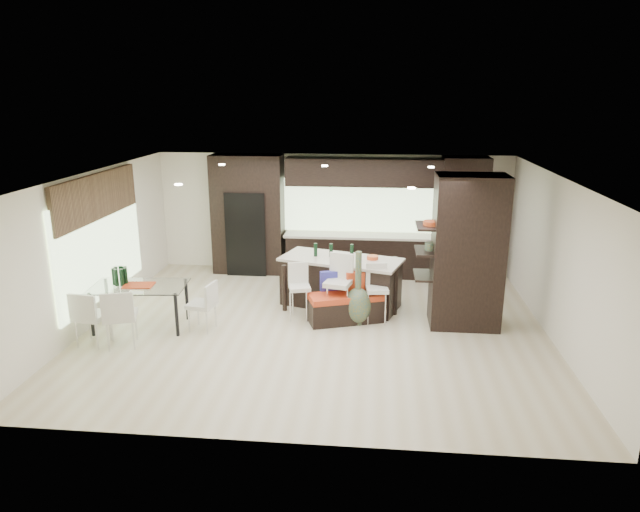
# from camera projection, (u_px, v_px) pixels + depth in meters

# --- Properties ---
(ground) EXTENTS (8.00, 8.00, 0.00)m
(ground) POSITION_uv_depth(u_px,v_px,m) (317.00, 327.00, 10.14)
(ground) COLOR beige
(ground) RESTS_ON ground
(back_wall) EXTENTS (8.00, 0.02, 2.70)m
(back_wall) POSITION_uv_depth(u_px,v_px,m) (332.00, 213.00, 13.12)
(back_wall) COLOR white
(back_wall) RESTS_ON ground
(left_wall) EXTENTS (0.02, 7.00, 2.70)m
(left_wall) POSITION_uv_depth(u_px,v_px,m) (94.00, 248.00, 10.15)
(left_wall) COLOR white
(left_wall) RESTS_ON ground
(right_wall) EXTENTS (0.02, 7.00, 2.70)m
(right_wall) POSITION_uv_depth(u_px,v_px,m) (558.00, 261.00, 9.39)
(right_wall) COLOR white
(right_wall) RESTS_ON ground
(ceiling) EXTENTS (8.00, 7.00, 0.02)m
(ceiling) POSITION_uv_depth(u_px,v_px,m) (316.00, 176.00, 9.40)
(ceiling) COLOR white
(ceiling) RESTS_ON ground
(window_left) EXTENTS (0.04, 3.20, 1.90)m
(window_left) POSITION_uv_depth(u_px,v_px,m) (101.00, 246.00, 10.34)
(window_left) COLOR #B2D199
(window_left) RESTS_ON left_wall
(window_back) EXTENTS (3.40, 0.04, 1.20)m
(window_back) POSITION_uv_depth(u_px,v_px,m) (359.00, 205.00, 12.97)
(window_back) COLOR #B2D199
(window_back) RESTS_ON back_wall
(stone_accent) EXTENTS (0.08, 3.00, 0.80)m
(stone_accent) POSITION_uv_depth(u_px,v_px,m) (97.00, 197.00, 10.08)
(stone_accent) COLOR brown
(stone_accent) RESTS_ON left_wall
(ceiling_spots) EXTENTS (4.00, 3.00, 0.02)m
(ceiling_spots) POSITION_uv_depth(u_px,v_px,m) (318.00, 175.00, 9.64)
(ceiling_spots) COLOR white
(ceiling_spots) RESTS_ON ceiling
(back_cabinetry) EXTENTS (6.80, 0.68, 2.70)m
(back_cabinetry) POSITION_uv_depth(u_px,v_px,m) (354.00, 217.00, 12.75)
(back_cabinetry) COLOR black
(back_cabinetry) RESTS_ON ground
(refrigerator) EXTENTS (0.90, 0.68, 1.90)m
(refrigerator) POSITION_uv_depth(u_px,v_px,m) (248.00, 232.00, 13.04)
(refrigerator) COLOR black
(refrigerator) RESTS_ON ground
(partition_column) EXTENTS (1.20, 0.80, 2.70)m
(partition_column) POSITION_uv_depth(u_px,v_px,m) (467.00, 252.00, 9.90)
(partition_column) COLOR black
(partition_column) RESTS_ON ground
(kitchen_island) EXTENTS (2.48, 1.61, 0.95)m
(kitchen_island) POSITION_uv_depth(u_px,v_px,m) (341.00, 282.00, 11.08)
(kitchen_island) COLOR black
(kitchen_island) RESTS_ON ground
(stool_left) EXTENTS (0.46, 0.46, 0.84)m
(stool_left) POSITION_uv_depth(u_px,v_px,m) (300.00, 297.00, 10.42)
(stool_left) COLOR silver
(stool_left) RESTS_ON ground
(stool_mid) EXTENTS (0.54, 0.54, 1.00)m
(stool_mid) POSITION_uv_depth(u_px,v_px,m) (338.00, 295.00, 10.29)
(stool_mid) COLOR silver
(stool_mid) RESTS_ON ground
(stool_right) EXTENTS (0.42, 0.42, 0.86)m
(stool_right) POSITION_uv_depth(u_px,v_px,m) (377.00, 299.00, 10.27)
(stool_right) COLOR silver
(stool_right) RESTS_ON ground
(bench) EXTENTS (1.46, 0.95, 0.52)m
(bench) POSITION_uv_depth(u_px,v_px,m) (346.00, 308.00, 10.35)
(bench) COLOR black
(bench) RESTS_ON ground
(floor_vase) EXTENTS (0.51, 0.51, 1.34)m
(floor_vase) POSITION_uv_depth(u_px,v_px,m) (358.00, 288.00, 10.15)
(floor_vase) COLOR #47563D
(floor_vase) RESTS_ON ground
(dining_table) EXTENTS (1.69, 1.05, 0.78)m
(dining_table) POSITION_uv_depth(u_px,v_px,m) (141.00, 307.00, 10.05)
(dining_table) COLOR white
(dining_table) RESTS_ON ground
(chair_near) EXTENTS (0.62, 0.62, 0.92)m
(chair_near) POSITION_uv_depth(u_px,v_px,m) (121.00, 320.00, 9.28)
(chair_near) COLOR silver
(chair_near) RESTS_ON ground
(chair_far) EXTENTS (0.52, 0.52, 0.87)m
(chair_far) POSITION_uv_depth(u_px,v_px,m) (92.00, 320.00, 9.34)
(chair_far) COLOR silver
(chair_far) RESTS_ON ground
(chair_end) EXTENTS (0.51, 0.51, 0.81)m
(chair_end) POSITION_uv_depth(u_px,v_px,m) (202.00, 308.00, 9.94)
(chair_end) COLOR silver
(chair_end) RESTS_ON ground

